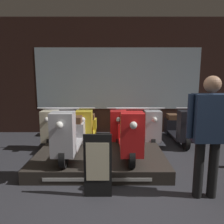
{
  "coord_description": "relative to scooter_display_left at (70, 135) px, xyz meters",
  "views": [
    {
      "loc": [
        -0.16,
        -2.67,
        1.67
      ],
      "look_at": [
        -0.15,
        1.9,
        0.88
      ],
      "focal_mm": 35.0,
      "sensor_mm": 36.0,
      "label": 1
    }
  ],
  "objects": [
    {
      "name": "scooter_backrow_1",
      "position": [
        0.14,
        1.44,
        -0.22
      ],
      "size": [
        0.51,
        1.62,
        0.96
      ],
      "color": "black",
      "rests_on": "ground_plane"
    },
    {
      "name": "scooter_backrow_3",
      "position": [
        1.66,
        1.44,
        -0.22
      ],
      "size": [
        0.51,
        1.62,
        0.96
      ],
      "color": "black",
      "rests_on": "ground_plane"
    },
    {
      "name": "price_sign_board",
      "position": [
        0.57,
        -1.02,
        -0.15
      ],
      "size": [
        0.38,
        0.04,
        0.89
      ],
      "color": "black",
      "rests_on": "ground_plane"
    },
    {
      "name": "scooter_backrow_0",
      "position": [
        -0.62,
        1.44,
        -0.22
      ],
      "size": [
        0.51,
        1.62,
        0.96
      ],
      "color": "black",
      "rests_on": "ground_plane"
    },
    {
      "name": "display_platform",
      "position": [
        0.54,
        0.04,
        -0.49
      ],
      "size": [
        2.38,
        1.54,
        0.22
      ],
      "color": "#2D2823",
      "rests_on": "ground_plane"
    },
    {
      "name": "shop_wall_back",
      "position": [
        0.92,
        2.42,
        1.0
      ],
      "size": [
        8.35,
        0.09,
        3.2
      ],
      "color": "#331E19",
      "rests_on": "ground_plane"
    },
    {
      "name": "scooter_display_right",
      "position": [
        1.07,
        0.0,
        0.0
      ],
      "size": [
        0.51,
        1.62,
        0.96
      ],
      "color": "black",
      "rests_on": "display_platform"
    },
    {
      "name": "scooter_backrow_4",
      "position": [
        2.42,
        1.44,
        -0.22
      ],
      "size": [
        0.51,
        1.62,
        0.96
      ],
      "color": "black",
      "rests_on": "ground_plane"
    },
    {
      "name": "ground_plane",
      "position": [
        0.92,
        -1.14,
        -0.6
      ],
      "size": [
        30.0,
        30.0,
        0.0
      ],
      "primitive_type": "plane",
      "color": "#2D2D33"
    },
    {
      "name": "scooter_display_left",
      "position": [
        0.0,
        0.0,
        0.0
      ],
      "size": [
        0.51,
        1.62,
        0.96
      ],
      "color": "black",
      "rests_on": "display_platform"
    },
    {
      "name": "person_right_browsing",
      "position": [
        2.04,
        -1.02,
        0.38
      ],
      "size": [
        0.6,
        0.24,
        1.66
      ],
      "color": "black",
      "rests_on": "ground_plane"
    },
    {
      "name": "scooter_backrow_2",
      "position": [
        0.9,
        1.44,
        -0.22
      ],
      "size": [
        0.51,
        1.62,
        0.96
      ],
      "color": "black",
      "rests_on": "ground_plane"
    }
  ]
}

